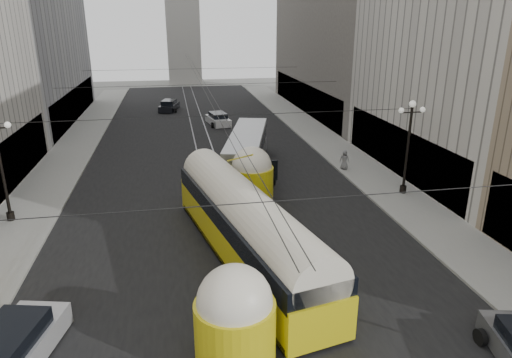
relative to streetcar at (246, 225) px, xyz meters
name	(u,v)px	position (x,y,z in m)	size (l,w,h in m)	color
road	(204,148)	(-0.50, 21.40, -1.90)	(20.00, 85.00, 0.02)	black
sidewalk_left	(77,144)	(-12.50, 24.90, -1.82)	(4.00, 72.00, 0.15)	gray
sidewalk_right	(316,133)	(11.50, 24.90, -1.82)	(4.00, 72.00, 0.15)	gray
rail_left	(196,149)	(-1.25, 21.40, -1.90)	(0.12, 85.00, 0.04)	gray
rail_right	(212,148)	(0.25, 21.40, -1.90)	(0.12, 85.00, 0.04)	gray
lamppost_left_mid	(0,162)	(-13.10, 6.90, 1.85)	(1.86, 0.44, 6.37)	black
lamppost_right_mid	(408,142)	(12.10, 6.90, 1.85)	(1.86, 0.44, 6.37)	black
catenary	(204,87)	(-0.38, 20.39, 3.99)	(25.00, 72.00, 0.23)	black
streetcar	(246,225)	(0.00, 0.00, 0.00)	(5.94, 17.37, 3.88)	gold
city_bus	(247,150)	(2.40, 14.32, -0.25)	(5.39, 12.22, 3.00)	#9D9FA2
sedan_silver	(11,350)	(-9.21, -6.03, -1.18)	(3.17, 5.32, 1.57)	#B1B1B6
sedan_white_far	(218,119)	(1.84, 31.31, -1.26)	(2.63, 4.73, 1.41)	white
sedan_dark_far	(169,106)	(-3.65, 41.06, -1.26)	(2.85, 4.79, 1.41)	black
pedestrian_sidewalk_right	(345,160)	(10.00, 12.64, -0.97)	(0.76, 0.47, 1.55)	slate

